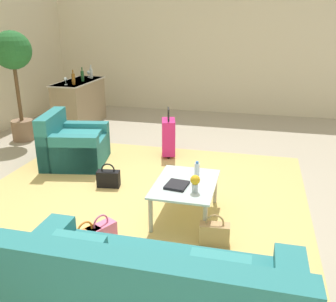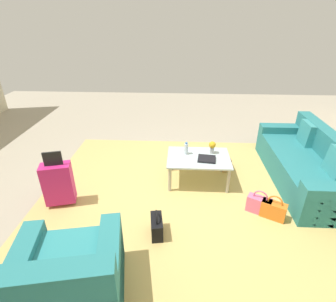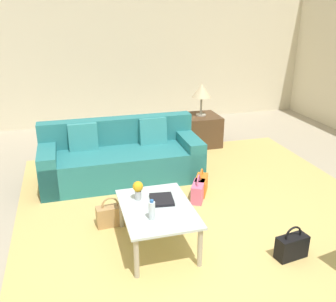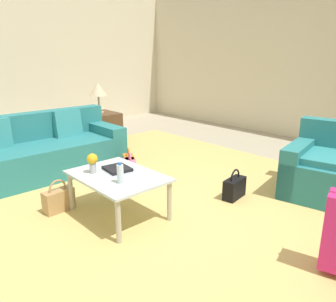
{
  "view_description": "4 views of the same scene",
  "coord_description": "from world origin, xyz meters",
  "px_view_note": "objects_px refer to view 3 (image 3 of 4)",
  "views": [
    {
      "loc": [
        -4.38,
        -1.26,
        2.31
      ],
      "look_at": [
        -0.86,
        -0.4,
        1.0
      ],
      "focal_mm": 40.0,
      "sensor_mm": 36.0,
      "label": 1
    },
    {
      "loc": [
        -0.1,
        3.17,
        2.45
      ],
      "look_at": [
        0.06,
        0.14,
        0.87
      ],
      "focal_mm": 28.0,
      "sensor_mm": 36.0,
      "label": 2
    },
    {
      "loc": [
        2.84,
        -1.29,
        2.34
      ],
      "look_at": [
        -0.89,
        -0.25,
        0.85
      ],
      "focal_mm": 40.0,
      "sensor_mm": 36.0,
      "label": 3
    },
    {
      "loc": [
        2.24,
        -2.23,
        1.62
      ],
      "look_at": [
        -0.17,
        -0.02,
        0.65
      ],
      "focal_mm": 35.0,
      "sensor_mm": 36.0,
      "label": 4
    }
  ],
  "objects_px": {
    "coffee_table_book": "(162,200)",
    "side_table": "(200,130)",
    "couch": "(121,158)",
    "table_lamp": "(202,91)",
    "handbag_black": "(292,246)",
    "handbag_pink": "(198,191)",
    "handbag_tan": "(111,215)",
    "handbag_orange": "(201,185)",
    "coffee_table": "(157,212)",
    "water_bottle": "(152,210)",
    "flower_vase": "(138,189)"
  },
  "relations": [
    {
      "from": "water_bottle",
      "to": "coffee_table_book",
      "type": "xyz_separation_m",
      "value": [
        -0.32,
        0.18,
        -0.08
      ]
    },
    {
      "from": "water_bottle",
      "to": "handbag_tan",
      "type": "distance_m",
      "value": 0.88
    },
    {
      "from": "water_bottle",
      "to": "flower_vase",
      "type": "distance_m",
      "value": 0.42
    },
    {
      "from": "coffee_table",
      "to": "coffee_table_book",
      "type": "height_order",
      "value": "coffee_table_book"
    },
    {
      "from": "side_table",
      "to": "handbag_pink",
      "type": "distance_m",
      "value": 2.14
    },
    {
      "from": "couch",
      "to": "handbag_tan",
      "type": "distance_m",
      "value": 1.33
    },
    {
      "from": "coffee_table_book",
      "to": "side_table",
      "type": "bearing_deg",
      "value": 158.99
    },
    {
      "from": "coffee_table_book",
      "to": "side_table",
      "type": "relative_size",
      "value": 0.43
    },
    {
      "from": "water_bottle",
      "to": "handbag_orange",
      "type": "relative_size",
      "value": 0.57
    },
    {
      "from": "coffee_table",
      "to": "coffee_table_book",
      "type": "relative_size",
      "value": 3.64
    },
    {
      "from": "side_table",
      "to": "handbag_tan",
      "type": "distance_m",
      "value": 2.99
    },
    {
      "from": "handbag_tan",
      "to": "couch",
      "type": "bearing_deg",
      "value": 165.92
    },
    {
      "from": "couch",
      "to": "side_table",
      "type": "height_order",
      "value": "couch"
    },
    {
      "from": "table_lamp",
      "to": "handbag_orange",
      "type": "height_order",
      "value": "table_lamp"
    },
    {
      "from": "water_bottle",
      "to": "handbag_tan",
      "type": "xyz_separation_m",
      "value": [
        -0.71,
        -0.32,
        -0.41
      ]
    },
    {
      "from": "couch",
      "to": "handbag_black",
      "type": "relative_size",
      "value": 6.27
    },
    {
      "from": "coffee_table_book",
      "to": "handbag_pink",
      "type": "distance_m",
      "value": 1.01
    },
    {
      "from": "handbag_orange",
      "to": "handbag_black",
      "type": "distance_m",
      "value": 1.59
    },
    {
      "from": "coffee_table",
      "to": "side_table",
      "type": "height_order",
      "value": "side_table"
    },
    {
      "from": "flower_vase",
      "to": "side_table",
      "type": "xyz_separation_m",
      "value": [
        -2.58,
        1.65,
        -0.3
      ]
    },
    {
      "from": "handbag_pink",
      "to": "handbag_black",
      "type": "bearing_deg",
      "value": 19.57
    },
    {
      "from": "coffee_table",
      "to": "handbag_pink",
      "type": "relative_size",
      "value": 2.76
    },
    {
      "from": "water_bottle",
      "to": "handbag_tan",
      "type": "bearing_deg",
      "value": -155.7
    },
    {
      "from": "table_lamp",
      "to": "handbag_tan",
      "type": "bearing_deg",
      "value": -40.0
    },
    {
      "from": "handbag_pink",
      "to": "handbag_tan",
      "type": "bearing_deg",
      "value": -75.63
    },
    {
      "from": "couch",
      "to": "handbag_pink",
      "type": "xyz_separation_m",
      "value": [
        0.98,
        0.84,
        -0.16
      ]
    },
    {
      "from": "coffee_table",
      "to": "water_bottle",
      "type": "height_order",
      "value": "water_bottle"
    },
    {
      "from": "side_table",
      "to": "handbag_black",
      "type": "height_order",
      "value": "side_table"
    },
    {
      "from": "couch",
      "to": "side_table",
      "type": "distance_m",
      "value": 1.89
    },
    {
      "from": "handbag_tan",
      "to": "handbag_pink",
      "type": "bearing_deg",
      "value": 104.37
    },
    {
      "from": "handbag_orange",
      "to": "flower_vase",
      "type": "bearing_deg",
      "value": -52.81
    },
    {
      "from": "coffee_table",
      "to": "handbag_black",
      "type": "bearing_deg",
      "value": 65.34
    },
    {
      "from": "handbag_pink",
      "to": "handbag_orange",
      "type": "relative_size",
      "value": 1.0
    },
    {
      "from": "table_lamp",
      "to": "handbag_black",
      "type": "bearing_deg",
      "value": -4.58
    },
    {
      "from": "coffee_table_book",
      "to": "handbag_tan",
      "type": "xyz_separation_m",
      "value": [
        -0.39,
        -0.5,
        -0.33
      ]
    },
    {
      "from": "side_table",
      "to": "handbag_orange",
      "type": "relative_size",
      "value": 1.78
    },
    {
      "from": "handbag_pink",
      "to": "handbag_black",
      "type": "relative_size",
      "value": 1.0
    },
    {
      "from": "water_bottle",
      "to": "handbag_tan",
      "type": "height_order",
      "value": "water_bottle"
    },
    {
      "from": "coffee_table_book",
      "to": "flower_vase",
      "type": "distance_m",
      "value": 0.27
    },
    {
      "from": "coffee_table",
      "to": "flower_vase",
      "type": "height_order",
      "value": "flower_vase"
    },
    {
      "from": "coffee_table_book",
      "to": "handbag_orange",
      "type": "distance_m",
      "value": 1.2
    },
    {
      "from": "water_bottle",
      "to": "handbag_orange",
      "type": "distance_m",
      "value": 1.56
    },
    {
      "from": "coffee_table_book",
      "to": "side_table",
      "type": "height_order",
      "value": "side_table"
    },
    {
      "from": "coffee_table_book",
      "to": "side_table",
      "type": "xyz_separation_m",
      "value": [
        -2.68,
        1.42,
        -0.19
      ]
    },
    {
      "from": "handbag_orange",
      "to": "coffee_table_book",
      "type": "bearing_deg",
      "value": -41.82
    },
    {
      "from": "flower_vase",
      "to": "handbag_pink",
      "type": "height_order",
      "value": "flower_vase"
    },
    {
      "from": "couch",
      "to": "table_lamp",
      "type": "bearing_deg",
      "value": 122.23
    },
    {
      "from": "flower_vase",
      "to": "handbag_pink",
      "type": "distance_m",
      "value": 1.16
    },
    {
      "from": "coffee_table_book",
      "to": "handbag_black",
      "type": "distance_m",
      "value": 1.38
    },
    {
      "from": "coffee_table_book",
      "to": "handbag_orange",
      "type": "bearing_deg",
      "value": 145.09
    }
  ]
}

